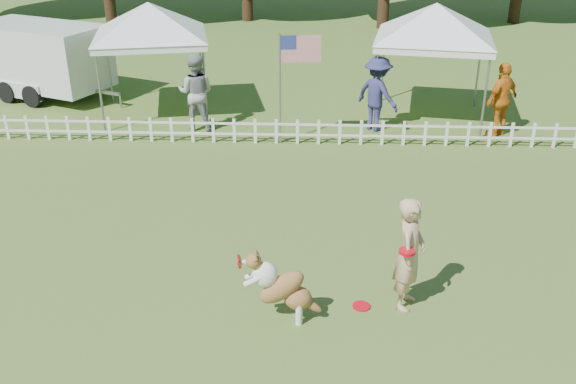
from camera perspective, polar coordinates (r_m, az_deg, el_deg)
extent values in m
plane|color=#35531A|center=(9.13, 1.05, -11.74)|extent=(120.00, 120.00, 0.00)
imported|color=tan|center=(9.22, 10.77, -5.42)|extent=(0.59, 0.72, 1.71)
cylinder|color=red|center=(9.53, 6.55, -10.04)|extent=(0.29, 0.29, 0.02)
imported|color=#949499|center=(16.15, -8.18, 8.75)|extent=(0.99, 0.81, 1.89)
imported|color=navy|center=(16.08, 7.94, 8.64)|extent=(1.34, 1.33, 1.86)
imported|color=orange|center=(16.38, 18.46, 7.79)|extent=(1.10, 1.01, 1.81)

